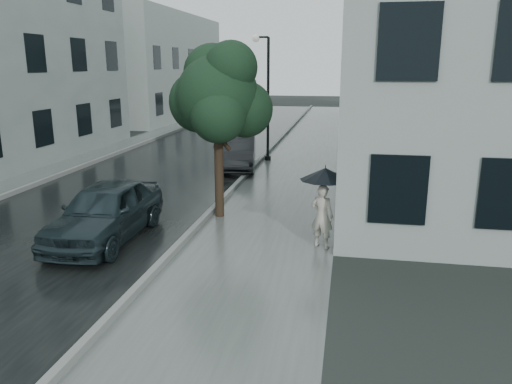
% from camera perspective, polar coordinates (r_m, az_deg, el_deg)
% --- Properties ---
extents(ground, '(120.00, 120.00, 0.00)m').
position_cam_1_polar(ground, '(10.28, -2.84, -9.59)').
color(ground, black).
rests_on(ground, ground).
extents(sidewalk, '(3.50, 60.00, 0.01)m').
position_cam_1_polar(sidewalk, '(21.63, 5.14, 3.22)').
color(sidewalk, slate).
rests_on(sidewalk, ground).
extents(kerb_near, '(0.15, 60.00, 0.15)m').
position_cam_1_polar(kerb_near, '(21.86, 0.37, 3.58)').
color(kerb_near, slate).
rests_on(kerb_near, ground).
extents(asphalt_road, '(6.85, 60.00, 0.00)m').
position_cam_1_polar(asphalt_road, '(22.74, -8.36, 3.67)').
color(asphalt_road, black).
rests_on(asphalt_road, ground).
extents(kerb_far, '(0.15, 60.00, 0.15)m').
position_cam_1_polar(kerb_far, '(24.08, -16.30, 4.01)').
color(kerb_far, slate).
rests_on(kerb_far, ground).
extents(sidewalk_far, '(1.70, 60.00, 0.01)m').
position_cam_1_polar(sidewalk_far, '(24.52, -18.23, 3.88)').
color(sidewalk_far, '#4C5451').
rests_on(sidewalk_far, ground).
extents(building_near, '(7.02, 36.00, 9.00)m').
position_cam_1_polar(building_near, '(28.82, 17.60, 14.40)').
color(building_near, gray).
rests_on(building_near, ground).
extents(building_far_b, '(7.02, 18.00, 8.00)m').
position_cam_1_polar(building_far_b, '(42.27, -12.04, 13.86)').
color(building_far_b, gray).
rests_on(building_far_b, ground).
extents(pedestrian, '(0.65, 0.54, 1.51)m').
position_cam_1_polar(pedestrian, '(11.66, 7.57, -2.76)').
color(pedestrian, beige).
rests_on(pedestrian, sidewalk).
extents(umbrella, '(1.43, 1.43, 1.02)m').
position_cam_1_polar(umbrella, '(11.40, 7.92, 2.06)').
color(umbrella, black).
rests_on(umbrella, ground).
extents(street_tree, '(2.91, 2.64, 4.79)m').
position_cam_1_polar(street_tree, '(13.66, -4.32, 10.94)').
color(street_tree, '#332619').
rests_on(street_tree, ground).
extents(lamp_post, '(0.85, 0.32, 5.40)m').
position_cam_1_polar(lamp_post, '(22.06, 1.01, 11.55)').
color(lamp_post, black).
rests_on(lamp_post, ground).
extents(car_near, '(1.72, 4.19, 1.42)m').
position_cam_1_polar(car_near, '(12.63, -16.82, -2.13)').
color(car_near, '#1A272C').
rests_on(car_near, ground).
extents(car_far, '(2.01, 4.11, 1.30)m').
position_cam_1_polar(car_far, '(20.45, -2.09, 4.47)').
color(car_far, black).
rests_on(car_far, ground).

